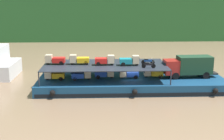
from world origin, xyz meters
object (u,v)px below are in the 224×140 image
object	(u,v)px
mini_truck_lower_bow	(153,73)
mini_truck_lower_mid	(105,73)
mini_truck_upper_stern	(55,60)
mini_truck_lower_aft	(82,75)
mini_truck_upper_fore	(105,60)
covered_lorry	(189,66)
mini_truck_upper_mid	(79,60)
cargo_barge	(131,83)
mini_truck_lower_stern	(54,75)
motorcycle_upper_centre	(148,61)
mini_truck_lower_fore	(129,73)
mini_truck_upper_bow	(130,60)
motorcycle_upper_port	(148,65)

from	to	relation	value
mini_truck_lower_bow	mini_truck_lower_mid	bearing A→B (deg)	-178.91
mini_truck_upper_stern	mini_truck_lower_mid	bearing A→B (deg)	-2.92
mini_truck_lower_bow	mini_truck_upper_stern	bearing A→B (deg)	179.07
mini_truck_lower_aft	mini_truck_upper_fore	distance (m)	3.87
covered_lorry	mini_truck_upper_mid	distance (m)	15.79
cargo_barge	mini_truck_upper_fore	world-z (taller)	mini_truck_upper_fore
mini_truck_lower_stern	cargo_barge	bearing A→B (deg)	2.69
mini_truck_upper_fore	motorcycle_upper_centre	distance (m)	6.11
mini_truck_lower_fore	mini_truck_upper_stern	distance (m)	10.68
mini_truck_lower_mid	mini_truck_lower_fore	size ratio (longest dim) A/B	0.99
mini_truck_upper_bow	cargo_barge	bearing A→B (deg)	59.10
mini_truck_lower_stern	motorcycle_upper_port	xyz separation A→B (m)	(12.95, -1.77, 1.74)
mini_truck_lower_mid	mini_truck_upper_fore	bearing A→B (deg)	-83.49
mini_truck_upper_mid	motorcycle_upper_port	size ratio (longest dim) A/B	1.45
mini_truck_lower_stern	mini_truck_upper_bow	world-z (taller)	mini_truck_upper_bow
mini_truck_upper_fore	mini_truck_upper_bow	world-z (taller)	same
mini_truck_upper_stern	motorcycle_upper_port	world-z (taller)	mini_truck_upper_stern
mini_truck_upper_bow	mini_truck_upper_fore	bearing A→B (deg)	173.64
mini_truck_lower_bow	mini_truck_lower_stern	bearing A→B (deg)	-176.76
mini_truck_lower_aft	mini_truck_upper_fore	world-z (taller)	mini_truck_upper_fore
mini_truck_upper_fore	mini_truck_upper_bow	bearing A→B (deg)	-6.36
covered_lorry	mini_truck_lower_mid	world-z (taller)	covered_lorry
mini_truck_lower_fore	motorcycle_upper_centre	bearing A→B (deg)	1.76
mini_truck_upper_mid	mini_truck_upper_bow	size ratio (longest dim) A/B	1.01
cargo_barge	mini_truck_upper_bow	bearing A→B (deg)	-120.90
covered_lorry	mini_truck_upper_fore	xyz separation A→B (m)	(-12.08, -0.26, 1.00)
covered_lorry	mini_truck_lower_aft	size ratio (longest dim) A/B	2.85
mini_truck_lower_bow	motorcycle_upper_centre	xyz separation A→B (m)	(-0.85, -0.26, 1.74)
covered_lorry	mini_truck_lower_aft	distance (m)	15.41
mini_truck_lower_aft	mini_truck_upper_bow	world-z (taller)	mini_truck_upper_bow
mini_truck_upper_bow	mini_truck_lower_mid	bearing A→B (deg)	168.43
mini_truck_upper_stern	mini_truck_upper_mid	xyz separation A→B (m)	(3.44, -0.14, 0.00)
motorcycle_upper_centre	covered_lorry	bearing A→B (deg)	0.52
mini_truck_lower_aft	motorcycle_upper_centre	bearing A→B (deg)	3.61
mini_truck_lower_bow	motorcycle_upper_centre	world-z (taller)	motorcycle_upper_centre
cargo_barge	mini_truck_lower_mid	distance (m)	4.09
covered_lorry	mini_truck_lower_mid	bearing A→B (deg)	179.67
mini_truck_upper_stern	motorcycle_upper_port	bearing A→B (deg)	-12.20
mini_truck_lower_stern	motorcycle_upper_port	distance (m)	13.18
mini_truck_lower_aft	mini_truck_upper_bow	size ratio (longest dim) A/B	1.02
mini_truck_upper_stern	cargo_barge	bearing A→B (deg)	-2.69
mini_truck_lower_fore	mini_truck_upper_fore	size ratio (longest dim) A/B	1.01
cargo_barge	mini_truck_lower_fore	world-z (taller)	mini_truck_lower_fore
mini_truck_lower_stern	mini_truck_lower_fore	world-z (taller)	same
cargo_barge	mini_truck_upper_mid	xyz separation A→B (m)	(-7.46, 0.38, 3.44)
mini_truck_upper_stern	mini_truck_upper_bow	xyz separation A→B (m)	(10.56, -1.07, 0.00)
mini_truck_lower_fore	motorcycle_upper_port	xyz separation A→B (m)	(2.45, -2.23, 1.74)
covered_lorry	mini_truck_lower_fore	bearing A→B (deg)	-179.09
cargo_barge	mini_truck_lower_fore	distance (m)	1.50
mini_truck_lower_stern	mini_truck_lower_fore	xyz separation A→B (m)	(10.50, 0.46, 0.00)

